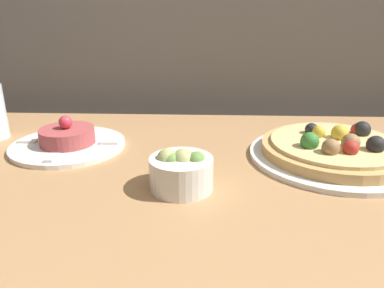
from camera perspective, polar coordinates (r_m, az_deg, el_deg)
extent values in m
cube|color=#AD7F51|center=(0.73, 3.69, -4.76)|extent=(1.47, 0.72, 0.03)
cylinder|color=white|center=(0.82, 20.81, -1.73)|extent=(0.34, 0.34, 0.01)
cylinder|color=tan|center=(0.81, 20.95, -0.74)|extent=(0.29, 0.29, 0.02)
cylinder|color=#E0C684|center=(0.81, 21.07, 0.15)|extent=(0.26, 0.26, 0.01)
sphere|color=#997047|center=(0.74, 20.38, -0.51)|extent=(0.03, 0.03, 0.03)
sphere|color=#387F33|center=(0.75, 17.51, 0.38)|extent=(0.04, 0.04, 0.04)
sphere|color=#B22D23|center=(0.87, 23.90, 2.00)|extent=(0.03, 0.03, 0.03)
sphere|color=black|center=(0.84, 17.75, 2.13)|extent=(0.03, 0.03, 0.03)
sphere|color=#997047|center=(0.78, 23.03, 0.21)|extent=(0.04, 0.04, 0.04)
sphere|color=gold|center=(0.82, 21.59, 1.54)|extent=(0.04, 0.04, 0.04)
sphere|color=gold|center=(0.82, 18.75, 1.71)|extent=(0.03, 0.03, 0.03)
sphere|color=#B22D23|center=(0.75, 23.03, -0.60)|extent=(0.03, 0.03, 0.03)
sphere|color=black|center=(0.78, 26.21, -0.11)|extent=(0.03, 0.03, 0.03)
sphere|color=black|center=(0.87, 24.49, 2.02)|extent=(0.04, 0.04, 0.04)
cylinder|color=white|center=(0.86, -18.32, -0.18)|extent=(0.25, 0.25, 0.01)
cylinder|color=#A84747|center=(0.86, -18.48, 1.19)|extent=(0.12, 0.12, 0.03)
sphere|color=#E0384C|center=(0.85, -18.71, 3.19)|extent=(0.03, 0.03, 0.03)
cube|color=white|center=(0.83, -12.53, 0.23)|extent=(0.04, 0.02, 0.01)
cube|color=white|center=(0.94, -16.53, 2.22)|extent=(0.02, 0.04, 0.01)
cube|color=white|center=(0.90, -23.80, 0.38)|extent=(0.04, 0.02, 0.01)
cube|color=white|center=(0.78, -20.59, -1.98)|extent=(0.02, 0.04, 0.01)
cylinder|color=white|center=(0.63, -1.65, -4.49)|extent=(0.11, 0.11, 0.06)
sphere|color=#B7BC70|center=(0.63, -3.73, -2.33)|extent=(0.04, 0.04, 0.04)
sphere|color=#668E42|center=(0.62, -3.36, -2.53)|extent=(0.03, 0.03, 0.03)
sphere|color=#8EA34C|center=(0.63, 0.92, -2.34)|extent=(0.03, 0.03, 0.03)
sphere|color=#668E42|center=(0.62, 0.56, -2.57)|extent=(0.03, 0.03, 0.03)
sphere|color=#B7BC70|center=(0.62, -1.35, -2.37)|extent=(0.04, 0.04, 0.04)
sphere|color=#B7BC70|center=(0.63, -1.36, -2.27)|extent=(0.03, 0.03, 0.03)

